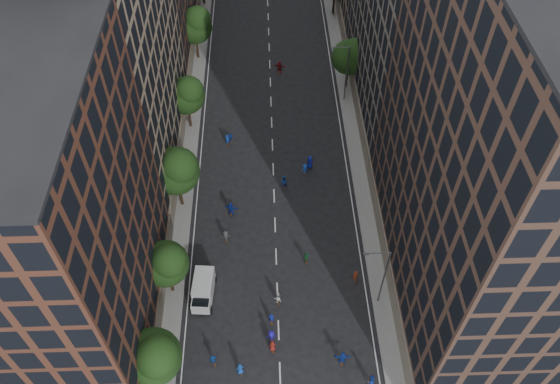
# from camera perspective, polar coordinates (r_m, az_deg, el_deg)

# --- Properties ---
(ground) EXTENTS (240.00, 240.00, 0.00)m
(ground) POSITION_cam_1_polar(r_m,az_deg,el_deg) (76.39, -0.87, 7.04)
(ground) COLOR black
(ground) RESTS_ON ground
(sidewalk_left) EXTENTS (4.00, 105.00, 0.15)m
(sidewalk_left) POSITION_cam_1_polar(r_m,az_deg,el_deg) (82.84, -9.45, 10.29)
(sidewalk_left) COLOR slate
(sidewalk_left) RESTS_ON ground
(sidewalk_right) EXTENTS (4.00, 105.00, 0.15)m
(sidewalk_right) POSITION_cam_1_polar(r_m,az_deg,el_deg) (83.03, 7.47, 10.68)
(sidewalk_right) COLOR slate
(sidewalk_right) RESTS_ON ground
(bldg_left_a) EXTENTS (14.00, 22.00, 30.00)m
(bldg_left_a) POSITION_cam_1_polar(r_m,az_deg,el_deg) (49.14, -23.05, -3.79)
(bldg_left_a) COLOR #502C1E
(bldg_left_a) RESTS_ON ground
(bldg_left_b) EXTENTS (14.00, 26.00, 34.00)m
(bldg_left_b) POSITION_cam_1_polar(r_m,az_deg,el_deg) (64.62, -18.62, 14.54)
(bldg_left_b) COLOR #927B60
(bldg_left_b) RESTS_ON ground
(bldg_right_a) EXTENTS (14.00, 30.00, 36.00)m
(bldg_right_a) POSITION_cam_1_polar(r_m,az_deg,el_deg) (49.95, 21.96, 3.06)
(bldg_right_a) COLOR #4A3227
(bldg_right_a) RESTS_ON ground
(tree_left_0) EXTENTS (5.20, 5.20, 8.83)m
(tree_left_0) POSITION_cam_1_polar(r_m,az_deg,el_deg) (50.80, -13.03, -16.44)
(tree_left_0) COLOR black
(tree_left_0) RESTS_ON ground
(tree_left_1) EXTENTS (4.80, 4.80, 8.21)m
(tree_left_1) POSITION_cam_1_polar(r_m,az_deg,el_deg) (55.92, -11.77, -7.25)
(tree_left_1) COLOR black
(tree_left_1) RESTS_ON ground
(tree_left_2) EXTENTS (5.60, 5.60, 9.45)m
(tree_left_2) POSITION_cam_1_polar(r_m,az_deg,el_deg) (62.67, -10.75, 2.32)
(tree_left_2) COLOR black
(tree_left_2) RESTS_ON ground
(tree_left_3) EXTENTS (5.00, 5.00, 8.58)m
(tree_left_3) POSITION_cam_1_polar(r_m,az_deg,el_deg) (73.23, -9.70, 10.06)
(tree_left_3) COLOR black
(tree_left_3) RESTS_ON ground
(tree_left_4) EXTENTS (5.40, 5.40, 9.08)m
(tree_left_4) POSITION_cam_1_polar(r_m,az_deg,el_deg) (86.02, -8.85, 16.94)
(tree_left_4) COLOR black
(tree_left_4) RESTS_ON ground
(tree_right_a) EXTENTS (5.00, 5.00, 8.39)m
(tree_right_a) POSITION_cam_1_polar(r_m,az_deg,el_deg) (79.91, 7.39, 13.95)
(tree_right_a) COLOR black
(tree_right_a) RESTS_ON ground
(streetlamp_near) EXTENTS (2.64, 0.22, 9.06)m
(streetlamp_near) POSITION_cam_1_polar(r_m,az_deg,el_deg) (55.39, 10.65, -8.51)
(streetlamp_near) COLOR #595B60
(streetlamp_near) RESTS_ON ground
(streetlamp_far) EXTENTS (2.64, 0.22, 9.06)m
(streetlamp_far) POSITION_cam_1_polar(r_m,az_deg,el_deg) (77.75, 6.85, 12.46)
(streetlamp_far) COLOR #595B60
(streetlamp_far) RESTS_ON ground
(cargo_van) EXTENTS (2.50, 4.74, 2.44)m
(cargo_van) POSITION_cam_1_polar(r_m,az_deg,el_deg) (58.67, -8.03, -10.04)
(cargo_van) COLOR silver
(cargo_van) RESTS_ON ground
(skater_0) EXTENTS (0.92, 0.75, 1.63)m
(skater_0) POSITION_cam_1_polar(r_m,az_deg,el_deg) (54.87, -4.18, -17.97)
(skater_0) COLOR #1442A7
(skater_0) RESTS_ON ground
(skater_1) EXTENTS (0.59, 0.42, 1.52)m
(skater_1) POSITION_cam_1_polar(r_m,az_deg,el_deg) (57.08, -0.91, -13.07)
(skater_1) COLOR navy
(skater_1) RESTS_ON ground
(skater_2) EXTENTS (1.02, 0.91, 1.73)m
(skater_2) POSITION_cam_1_polar(r_m,az_deg,el_deg) (54.92, 9.46, -18.88)
(skater_2) COLOR #122F9A
(skater_2) RESTS_ON ground
(skater_3) EXTENTS (1.04, 0.63, 1.57)m
(skater_3) POSITION_cam_1_polar(r_m,az_deg,el_deg) (56.17, -0.90, -14.82)
(skater_3) COLOR #1E15AB
(skater_3) RESTS_ON ground
(skater_4) EXTENTS (1.03, 0.73, 1.63)m
(skater_4) POSITION_cam_1_polar(r_m,az_deg,el_deg) (55.48, -6.98, -17.00)
(skater_4) COLOR #1344A1
(skater_4) RESTS_ON ground
(skater_5) EXTENTS (1.69, 0.62, 1.79)m
(skater_5) POSITION_cam_1_polar(r_m,az_deg,el_deg) (55.41, 6.54, -16.87)
(skater_5) COLOR #123199
(skater_5) RESTS_ON ground
(skater_6) EXTENTS (0.80, 0.56, 1.54)m
(skater_6) POSITION_cam_1_polar(r_m,az_deg,el_deg) (55.73, -0.79, -15.81)
(skater_6) COLOR maroon
(skater_6) RESTS_ON ground
(skater_7) EXTENTS (0.57, 0.38, 1.54)m
(skater_7) POSITION_cam_1_polar(r_m,az_deg,el_deg) (60.16, 7.89, -8.64)
(skater_7) COLOR maroon
(skater_7) RESTS_ON ground
(skater_8) EXTENTS (0.93, 0.80, 1.64)m
(skater_8) POSITION_cam_1_polar(r_m,az_deg,el_deg) (58.14, -0.25, -11.00)
(skater_8) COLOR silver
(skater_8) RESTS_ON ground
(skater_9) EXTENTS (1.15, 0.79, 1.64)m
(skater_9) POSITION_cam_1_polar(r_m,az_deg,el_deg) (62.79, -5.68, -4.63)
(skater_9) COLOR #3A3A3E
(skater_9) RESTS_ON ground
(skater_10) EXTENTS (0.98, 0.51, 1.61)m
(skater_10) POSITION_cam_1_polar(r_m,az_deg,el_deg) (60.92, 2.76, -6.83)
(skater_10) COLOR #1A582F
(skater_10) RESTS_ON ground
(skater_11) EXTENTS (1.83, 1.00, 1.88)m
(skater_11) POSITION_cam_1_polar(r_m,az_deg,el_deg) (65.04, -5.14, -1.78)
(skater_11) COLOR navy
(skater_11) RESTS_ON ground
(skater_12) EXTENTS (1.04, 0.78, 1.92)m
(skater_12) POSITION_cam_1_polar(r_m,az_deg,el_deg) (69.92, 3.14, 3.09)
(skater_12) COLOR #131DA1
(skater_12) RESTS_ON ground
(skater_13) EXTENTS (0.66, 0.46, 1.72)m
(skater_13) POSITION_cam_1_polar(r_m,az_deg,el_deg) (73.28, -5.53, 5.47)
(skater_13) COLOR #123396
(skater_13) RESTS_ON ground
(skater_14) EXTENTS (0.97, 0.82, 1.75)m
(skater_14) POSITION_cam_1_polar(r_m,az_deg,el_deg) (67.71, 0.37, 1.11)
(skater_14) COLOR #1641B4
(skater_14) RESTS_ON ground
(skater_15) EXTENTS (1.11, 0.78, 1.57)m
(skater_15) POSITION_cam_1_polar(r_m,az_deg,el_deg) (69.29, 2.61, 2.37)
(skater_15) COLOR #1744BB
(skater_15) RESTS_ON ground
(skater_16) EXTENTS (0.93, 0.49, 1.50)m
(skater_16) POSITION_cam_1_polar(r_m,az_deg,el_deg) (73.68, -5.17, 5.68)
(skater_16) COLOR #13359E
(skater_16) RESTS_ON ground
(skater_17) EXTENTS (1.87, 1.06, 1.93)m
(skater_17) POSITION_cam_1_polar(r_m,az_deg,el_deg) (84.98, -0.04, 12.91)
(skater_17) COLOR maroon
(skater_17) RESTS_ON ground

